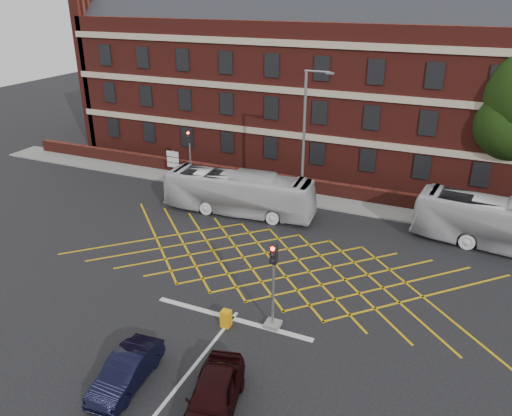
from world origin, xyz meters
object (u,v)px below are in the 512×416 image
at_px(bus_left, 239,193).
at_px(direction_signs, 173,160).
at_px(car_maroon, 213,396).
at_px(street_lamp, 304,167).
at_px(utility_cabinet, 226,319).
at_px(bus_right, 512,226).
at_px(car_navy, 126,371).
at_px(traffic_light_far, 191,162).
at_px(traffic_light_near, 273,294).

distance_m(bus_left, direction_signs, 9.27).
bearing_deg(car_maroon, street_lamp, 85.21).
xyz_separation_m(bus_left, utility_cabinet, (4.93, -11.70, -1.04)).
height_order(bus_right, car_maroon, bus_right).
height_order(car_navy, street_lamp, street_lamp).
distance_m(car_maroon, street_lamp, 18.45).
bearing_deg(street_lamp, direction_signs, 166.80).
xyz_separation_m(car_maroon, traffic_light_far, (-12.81, 20.12, 1.02)).
bearing_deg(direction_signs, bus_left, -28.75).
bearing_deg(car_navy, direction_signs, 112.69).
distance_m(traffic_light_far, direction_signs, 2.30).
height_order(traffic_light_far, utility_cabinet, traffic_light_far).
relative_size(bus_left, traffic_light_near, 2.44).
relative_size(bus_left, bus_right, 0.94).
height_order(bus_right, traffic_light_near, traffic_light_near).
bearing_deg(traffic_light_far, direction_signs, 160.30).
relative_size(car_maroon, traffic_light_far, 1.02).
distance_m(bus_left, bus_right, 16.97).
distance_m(bus_right, traffic_light_near, 15.98).
xyz_separation_m(bus_right, traffic_light_far, (-22.88, 2.10, 0.23)).
relative_size(bus_left, utility_cabinet, 12.78).
bearing_deg(street_lamp, bus_right, -0.07).
height_order(bus_left, car_navy, bus_left).
distance_m(bus_left, traffic_light_far, 7.04).
bearing_deg(traffic_light_far, traffic_light_near, -48.50).
bearing_deg(street_lamp, car_maroon, -81.15).
relative_size(bus_right, car_maroon, 2.53).
xyz_separation_m(bus_right, car_navy, (-13.85, -18.14, -0.90)).
distance_m(bus_left, car_navy, 16.84).
height_order(car_navy, car_maroon, car_maroon).
height_order(bus_right, utility_cabinet, bus_right).
bearing_deg(direction_signs, street_lamp, -13.20).
distance_m(traffic_light_near, direction_signs, 21.46).
xyz_separation_m(car_navy, traffic_light_near, (3.86, 5.68, 1.13)).
height_order(bus_left, street_lamp, street_lamp).
bearing_deg(utility_cabinet, car_maroon, -68.14).
relative_size(bus_right, car_navy, 2.87).
relative_size(car_maroon, street_lamp, 0.45).
bearing_deg(car_navy, traffic_light_far, 108.73).
bearing_deg(utility_cabinet, direction_signs, 128.93).
bearing_deg(traffic_light_far, street_lamp, -11.76).
xyz_separation_m(bus_right, utility_cabinet, (-11.97, -13.29, -1.13)).
bearing_deg(street_lamp, utility_cabinet, -86.08).
xyz_separation_m(street_lamp, direction_signs, (-12.14, 2.85, -2.01)).
xyz_separation_m(traffic_light_near, traffic_light_far, (-12.88, 14.56, 0.00)).
height_order(car_navy, utility_cabinet, car_navy).
distance_m(traffic_light_near, street_lamp, 12.91).
bearing_deg(direction_signs, traffic_light_near, -45.57).
distance_m(traffic_light_far, street_lamp, 10.35).
relative_size(traffic_light_near, traffic_light_far, 1.00).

